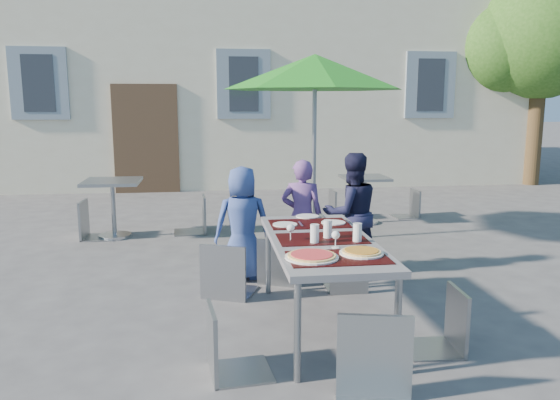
{
  "coord_description": "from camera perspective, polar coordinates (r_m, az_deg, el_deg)",
  "views": [
    {
      "loc": [
        -0.77,
        -3.92,
        1.83
      ],
      "look_at": [
        -0.09,
        1.17,
        0.91
      ],
      "focal_mm": 35.0,
      "sensor_mm": 36.0,
      "label": 1
    }
  ],
  "objects": [
    {
      "name": "ground",
      "position": [
        4.39,
        3.32,
        -14.51
      ],
      "size": [
        90.0,
        90.0,
        0.0
      ],
      "primitive_type": "plane",
      "color": "#414144",
      "rests_on": "ground"
    },
    {
      "name": "tree",
      "position": [
        13.67,
        25.78,
        15.14
      ],
      "size": [
        3.6,
        3.0,
        4.7
      ],
      "color": "#46341E",
      "rests_on": "ground"
    },
    {
      "name": "dining_table",
      "position": [
        4.43,
        4.38,
        -4.75
      ],
      "size": [
        0.8,
        1.85,
        0.76
      ],
      "color": "#4F4F55",
      "rests_on": "ground"
    },
    {
      "name": "pizza_near_left",
      "position": [
        3.86,
        3.33,
        -5.86
      ],
      "size": [
        0.38,
        0.38,
        0.03
      ],
      "color": "white",
      "rests_on": "dining_table"
    },
    {
      "name": "pizza_near_right",
      "position": [
        4.0,
        8.5,
        -5.39
      ],
      "size": [
        0.32,
        0.32,
        0.03
      ],
      "color": "white",
      "rests_on": "dining_table"
    },
    {
      "name": "glassware",
      "position": [
        4.31,
        5.15,
        -3.34
      ],
      "size": [
        0.58,
        0.36,
        0.15
      ],
      "color": "silver",
      "rests_on": "dining_table"
    },
    {
      "name": "place_settings",
      "position": [
        5.02,
        3.06,
        -2.2
      ],
      "size": [
        0.71,
        0.54,
        0.01
      ],
      "color": "white",
      "rests_on": "dining_table"
    },
    {
      "name": "child_0",
      "position": [
        5.67,
        -3.93,
        -2.44
      ],
      "size": [
        0.61,
        0.42,
        1.19
      ],
      "primitive_type": "imported",
      "rotation": [
        0.0,
        0.0,
        3.22
      ],
      "color": "#314788",
      "rests_on": "ground"
    },
    {
      "name": "child_1",
      "position": [
        5.87,
        2.31,
        -1.77
      ],
      "size": [
        0.52,
        0.41,
        1.24
      ],
      "primitive_type": "imported",
      "rotation": [
        0.0,
        0.0,
        2.86
      ],
      "color": "#5F3C7C",
      "rests_on": "ground"
    },
    {
      "name": "child_2",
      "position": [
        5.92,
        7.46,
        -1.4
      ],
      "size": [
        0.68,
        0.46,
        1.31
      ],
      "primitive_type": "imported",
      "rotation": [
        0.0,
        0.0,
        3.29
      ],
      "color": "#181935",
      "rests_on": "ground"
    },
    {
      "name": "chair_0",
      "position": [
        5.15,
        -5.66,
        -3.79
      ],
      "size": [
        0.58,
        0.59,
        1.01
      ],
      "color": "gray",
      "rests_on": "ground"
    },
    {
      "name": "chair_1",
      "position": [
        5.54,
        -0.13,
        -3.47
      ],
      "size": [
        0.53,
        0.53,
        0.91
      ],
      "color": "gray",
      "rests_on": "ground"
    },
    {
      "name": "chair_2",
      "position": [
        5.35,
        7.09,
        -4.38
      ],
      "size": [
        0.38,
        0.39,
        0.86
      ],
      "color": "gray",
      "rests_on": "ground"
    },
    {
      "name": "chair_3",
      "position": [
        3.71,
        -5.67,
        -10.38
      ],
      "size": [
        0.45,
        0.45,
        0.91
      ],
      "color": "gray",
      "rests_on": "ground"
    },
    {
      "name": "chair_4",
      "position": [
        4.25,
        17.02,
        -8.31
      ],
      "size": [
        0.42,
        0.42,
        0.89
      ],
      "color": "gray",
      "rests_on": "ground"
    },
    {
      "name": "chair_5",
      "position": [
        3.32,
        10.16,
        -11.36
      ],
      "size": [
        0.56,
        0.57,
        1.06
      ],
      "color": "#90979B",
      "rests_on": "ground"
    },
    {
      "name": "patio_umbrella",
      "position": [
        7.15,
        3.68,
        13.02
      ],
      "size": [
        2.34,
        2.34,
        2.44
      ],
      "color": "#B5B9BD",
      "rests_on": "ground"
    },
    {
      "name": "cafe_table_0",
      "position": [
        7.77,
        -17.06,
        0.29
      ],
      "size": [
        0.74,
        0.74,
        0.8
      ],
      "color": "#B5B9BD",
      "rests_on": "ground"
    },
    {
      "name": "bg_chair_l_0",
      "position": [
        7.81,
        -19.23,
        0.36
      ],
      "size": [
        0.46,
        0.46,
        0.99
      ],
      "color": "gray",
      "rests_on": "ground"
    },
    {
      "name": "bg_chair_r_0",
      "position": [
        7.8,
        -8.74,
        0.84
      ],
      "size": [
        0.47,
        0.46,
        0.99
      ],
      "color": "gray",
      "rests_on": "ground"
    },
    {
      "name": "cafe_table_1",
      "position": [
        8.43,
        8.82,
        0.83
      ],
      "size": [
        0.67,
        0.67,
        0.72
      ],
      "color": "#B5B9BD",
      "rests_on": "ground"
    },
    {
      "name": "bg_chair_l_1",
      "position": [
        8.69,
        6.14,
        1.38
      ],
      "size": [
        0.41,
        0.41,
        0.89
      ],
      "color": "gray",
      "rests_on": "ground"
    },
    {
      "name": "bg_chair_r_1",
      "position": [
        9.04,
        13.47,
        1.32
      ],
      "size": [
        0.4,
        0.4,
        0.84
      ],
      "color": "gray",
      "rests_on": "ground"
    }
  ]
}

